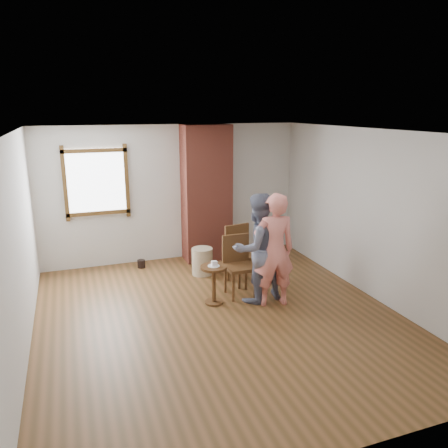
{
  "coord_description": "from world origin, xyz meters",
  "views": [
    {
      "loc": [
        -1.86,
        -5.35,
        2.9
      ],
      "look_at": [
        0.35,
        0.8,
        1.15
      ],
      "focal_mm": 35.0,
      "sensor_mm": 36.0,
      "label": 1
    }
  ],
  "objects_px": {
    "dining_chair_left": "(238,262)",
    "person_pink": "(274,250)",
    "stoneware_crock": "(202,261)",
    "side_table": "(214,278)",
    "dining_chair_right": "(241,251)",
    "man": "(257,248)"
  },
  "relations": [
    {
      "from": "dining_chair_left",
      "to": "person_pink",
      "type": "height_order",
      "value": "person_pink"
    },
    {
      "from": "dining_chair_right",
      "to": "man",
      "type": "distance_m",
      "value": 0.84
    },
    {
      "from": "dining_chair_right",
      "to": "dining_chair_left",
      "type": "bearing_deg",
      "value": -125.45
    },
    {
      "from": "man",
      "to": "person_pink",
      "type": "distance_m",
      "value": 0.28
    },
    {
      "from": "side_table",
      "to": "man",
      "type": "distance_m",
      "value": 0.8
    },
    {
      "from": "dining_chair_left",
      "to": "dining_chair_right",
      "type": "height_order",
      "value": "dining_chair_right"
    },
    {
      "from": "stoneware_crock",
      "to": "person_pink",
      "type": "distance_m",
      "value": 1.78
    },
    {
      "from": "stoneware_crock",
      "to": "person_pink",
      "type": "relative_size",
      "value": 0.28
    },
    {
      "from": "dining_chair_right",
      "to": "man",
      "type": "bearing_deg",
      "value": -103.02
    },
    {
      "from": "dining_chair_right",
      "to": "person_pink",
      "type": "bearing_deg",
      "value": -92.33
    },
    {
      "from": "dining_chair_right",
      "to": "person_pink",
      "type": "distance_m",
      "value": 1.06
    },
    {
      "from": "stoneware_crock",
      "to": "dining_chair_right",
      "type": "distance_m",
      "value": 0.81
    },
    {
      "from": "dining_chair_left",
      "to": "man",
      "type": "bearing_deg",
      "value": -60.69
    },
    {
      "from": "stoneware_crock",
      "to": "man",
      "type": "height_order",
      "value": "man"
    },
    {
      "from": "man",
      "to": "person_pink",
      "type": "xyz_separation_m",
      "value": [
        0.17,
        -0.22,
        0.02
      ]
    },
    {
      "from": "dining_chair_left",
      "to": "person_pink",
      "type": "xyz_separation_m",
      "value": [
        0.35,
        -0.54,
        0.33
      ]
    },
    {
      "from": "dining_chair_right",
      "to": "stoneware_crock",
      "type": "bearing_deg",
      "value": 124.58
    },
    {
      "from": "dining_chair_left",
      "to": "man",
      "type": "relative_size",
      "value": 0.57
    },
    {
      "from": "side_table",
      "to": "person_pink",
      "type": "bearing_deg",
      "value": -21.37
    },
    {
      "from": "stoneware_crock",
      "to": "side_table",
      "type": "height_order",
      "value": "side_table"
    },
    {
      "from": "stoneware_crock",
      "to": "side_table",
      "type": "bearing_deg",
      "value": -98.76
    },
    {
      "from": "dining_chair_left",
      "to": "person_pink",
      "type": "distance_m",
      "value": 0.72
    }
  ]
}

